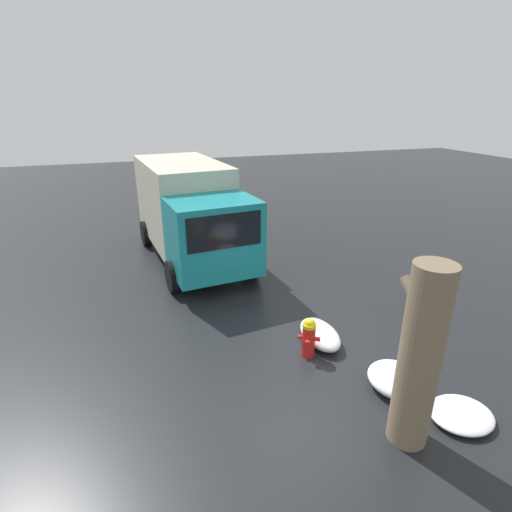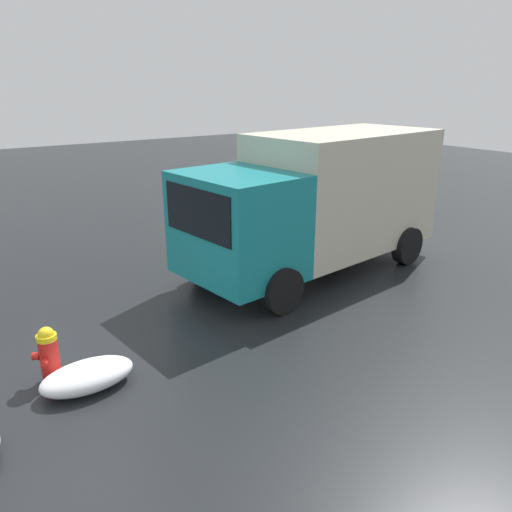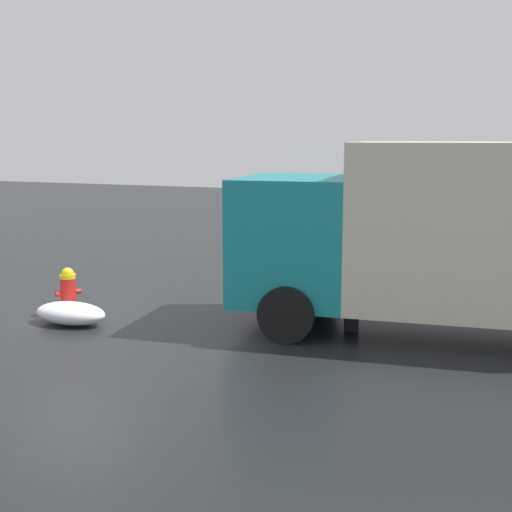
% 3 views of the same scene
% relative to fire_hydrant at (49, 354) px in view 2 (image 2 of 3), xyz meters
% --- Properties ---
extents(ground_plane, '(60.00, 60.00, 0.00)m').
position_rel_fire_hydrant_xyz_m(ground_plane, '(0.00, -0.00, -0.45)').
color(ground_plane, black).
extents(fire_hydrant, '(0.39, 0.45, 0.88)m').
position_rel_fire_hydrant_xyz_m(fire_hydrant, '(0.00, 0.00, 0.00)').
color(fire_hydrant, red).
rests_on(fire_hydrant, ground_plane).
extents(delivery_truck, '(6.55, 3.19, 3.11)m').
position_rel_fire_hydrant_xyz_m(delivery_truck, '(6.32, 1.35, 1.22)').
color(delivery_truck, teal).
rests_on(delivery_truck, ground_plane).
extents(pedestrian, '(0.36, 0.36, 1.67)m').
position_rel_fire_hydrant_xyz_m(pedestrian, '(4.96, 1.02, 0.46)').
color(pedestrian, '#23232D').
rests_on(pedestrian, ground_plane).
extents(snow_pile_by_hydrant, '(1.32, 0.74, 0.38)m').
position_rel_fire_hydrant_xyz_m(snow_pile_by_hydrant, '(0.39, -0.47, -0.26)').
color(snow_pile_by_hydrant, white).
rests_on(snow_pile_by_hydrant, ground_plane).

